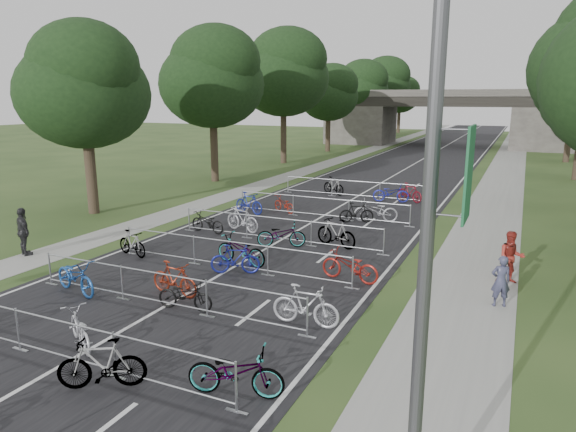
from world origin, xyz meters
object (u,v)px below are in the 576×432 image
object	(u,v)px
lamppost	(429,247)
pedestrian_c	(23,232)
pedestrian_a	(501,281)
overpass_bridge	(448,118)
pedestrian_b	(511,258)

from	to	relation	value
lamppost	pedestrian_c	xyz separation A→B (m)	(-16.52, 7.11, -3.33)
lamppost	pedestrian_a	bearing A→B (deg)	85.95
overpass_bridge	pedestrian_a	size ratio (longest dim) A/B	19.88
overpass_bridge	lamppost	xyz separation A→B (m)	(8.33, -63.00, 0.75)
overpass_bridge	pedestrian_b	xyz separation A→B (m)	(9.20, -51.27, -2.65)
lamppost	pedestrian_a	distance (m)	10.10
overpass_bridge	pedestrian_b	world-z (taller)	overpass_bridge
overpass_bridge	pedestrian_b	distance (m)	52.16
pedestrian_b	pedestrian_c	world-z (taller)	pedestrian_c
overpass_bridge	pedestrian_c	xyz separation A→B (m)	(-8.19, -55.89, -2.58)
lamppost	pedestrian_a	world-z (taller)	lamppost
pedestrian_a	pedestrian_c	distance (m)	17.35
lamppost	pedestrian_c	bearing A→B (deg)	156.71
overpass_bridge	pedestrian_c	world-z (taller)	overpass_bridge
pedestrian_a	pedestrian_c	xyz separation A→B (m)	(-17.19, -2.34, 0.17)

